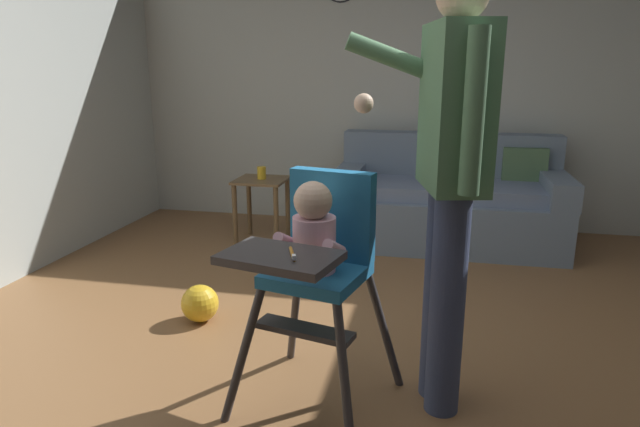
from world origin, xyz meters
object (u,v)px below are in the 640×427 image
(adult_standing, at_px, (450,175))
(side_table, at_px, (262,196))
(couch, at_px, (448,202))
(toy_ball, at_px, (200,303))
(high_chair, at_px, (317,250))
(sippy_cup, at_px, (262,173))

(adult_standing, bearing_deg, side_table, -67.48)
(couch, relative_size, toy_ball, 8.52)
(high_chair, relative_size, sippy_cup, 9.84)
(toy_ball, relative_size, side_table, 0.40)
(adult_standing, relative_size, toy_ball, 8.24)
(couch, bearing_deg, sippy_cup, -78.39)
(side_table, bearing_deg, couch, 11.58)
(high_chair, relative_size, side_table, 1.89)
(high_chair, xyz_separation_m, adult_standing, (0.50, 0.11, 0.30))
(sippy_cup, bearing_deg, couch, 11.61)
(side_table, bearing_deg, high_chair, -66.35)
(couch, xyz_separation_m, sippy_cup, (-1.48, -0.30, 0.24))
(high_chair, xyz_separation_m, sippy_cup, (-0.92, 2.11, -0.11))
(couch, relative_size, sippy_cup, 17.87)
(toy_ball, height_order, sippy_cup, sippy_cup)
(high_chair, bearing_deg, side_table, -142.95)
(couch, height_order, high_chair, high_chair)
(toy_ball, height_order, side_table, side_table)
(high_chair, xyz_separation_m, toy_ball, (-0.81, 0.62, -0.58))
(couch, height_order, sippy_cup, couch)
(toy_ball, bearing_deg, high_chair, -37.34)
(couch, relative_size, high_chair, 1.82)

